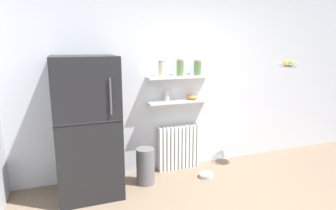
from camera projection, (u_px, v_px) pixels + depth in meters
The scene contains 13 objects.
back_wall at pixel (172, 81), 4.15m from camera, with size 7.04×0.10×2.60m, color silver.
refrigerator at pixel (87, 127), 3.46m from camera, with size 0.74×0.74×1.69m.
radiator at pixel (179, 147), 4.26m from camera, with size 0.63×0.12×0.65m.
wall_shelf_lower at pixel (180, 101), 4.09m from camera, with size 0.94×0.22×0.03m, color white.
wall_shelf_upper at pixel (180, 77), 4.01m from camera, with size 0.94×0.22×0.03m, color white.
storage_jar_0 at pixel (162, 69), 3.90m from camera, with size 0.10×0.10×0.22m.
storage_jar_1 at pixel (180, 68), 3.99m from camera, with size 0.10×0.10×0.23m.
storage_jar_2 at pixel (198, 68), 4.08m from camera, with size 0.11×0.11×0.22m.
vase at pixel (167, 95), 4.00m from camera, with size 0.07×0.07×0.17m, color #B2ADA8.
shelf_bowl at pixel (192, 97), 4.14m from camera, with size 0.15×0.15×0.07m, color orange.
trash_bin at pixel (145, 166), 3.81m from camera, with size 0.24×0.24×0.48m, color slate.
pet_food_bowl at pixel (206, 175), 4.02m from camera, with size 0.20×0.20×0.05m, color #B7B7BC.
hanging_fruit_basket at pixel (289, 64), 4.02m from camera, with size 0.28×0.28×0.10m.
Camera 1 is at (-1.48, -1.81, 1.82)m, focal length 30.80 mm.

